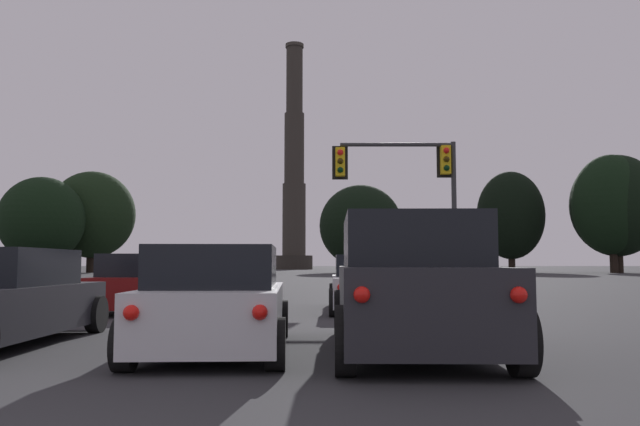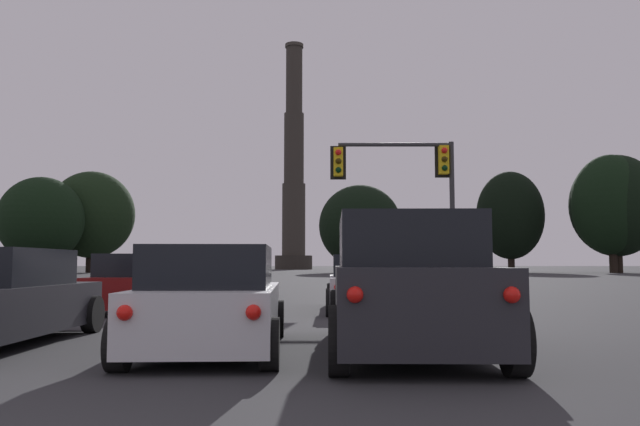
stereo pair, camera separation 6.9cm
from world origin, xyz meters
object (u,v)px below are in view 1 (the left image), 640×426
Objects in this scene: sedan_right_lane_front at (366,284)px; smokestack at (293,180)px; traffic_light_overhead_right at (412,179)px; hatchback_center_lane_second at (216,303)px; hatchback_left_lane_front at (139,285)px; suv_right_lane_second at (408,286)px.

smokestack is at bearing 94.39° from sedan_right_lane_front.
traffic_light_overhead_right is (2.17, 6.36, 3.63)m from sedan_right_lane_front.
hatchback_center_lane_second is 15.17m from traffic_light_overhead_right.
hatchback_center_lane_second is at bearing -88.11° from smokestack.
hatchback_left_lane_front is at bearing -139.07° from traffic_light_overhead_right.
traffic_light_overhead_right reaches higher than suv_right_lane_second.
suv_right_lane_second is (0.02, -7.46, 0.23)m from sedan_right_lane_front.
sedan_right_lane_front is 5.74m from hatchback_left_lane_front.
smokestack is (-8.74, 105.19, 14.23)m from traffic_light_overhead_right.
hatchback_left_lane_front reaches higher than sedan_right_lane_front.
suv_right_lane_second is at bearing -86.83° from smokestack.
sedan_right_lane_front is 0.84× the size of traffic_light_overhead_right.
hatchback_center_lane_second is 1.00× the size of hatchback_left_lane_front.
smokestack is (-6.57, 111.56, 17.86)m from sedan_right_lane_front.
hatchback_center_lane_second reaches higher than sedan_right_lane_front.
sedan_right_lane_front is at bearing 68.38° from hatchback_center_lane_second.
hatchback_center_lane_second is 0.74× the size of traffic_light_overhead_right.
hatchback_left_lane_front is at bearing 111.11° from hatchback_center_lane_second.
sedan_right_lane_front is 1.14× the size of hatchback_center_lane_second.
smokestack reaches higher than sedan_right_lane_front.
hatchback_center_lane_second is (-2.63, -7.56, -0.00)m from sedan_right_lane_front.
suv_right_lane_second reaches higher than hatchback_center_lane_second.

